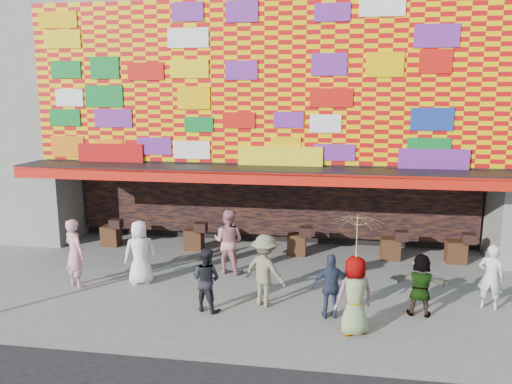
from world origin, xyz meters
TOP-DOWN VIEW (x-y plane):
  - ground at (0.00, 0.00)m, footprint 90.00×90.00m
  - shop_building at (0.00, 8.18)m, footprint 15.20×9.40m
  - ped_a at (-3.10, 1.36)m, footprint 1.03×0.87m
  - ped_b at (-4.77, 0.85)m, footprint 0.83×0.74m
  - ped_c at (-0.83, -0.08)m, footprint 0.91×0.80m
  - ped_d at (0.53, 0.44)m, footprint 1.35×1.14m
  - ped_e at (2.17, -0.03)m, footprint 0.97×0.56m
  - ped_f at (4.26, 0.45)m, footprint 1.45×0.59m
  - ped_g at (2.68, -0.77)m, footprint 1.02×0.87m
  - ped_h at (6.02, 1.12)m, footprint 0.69×0.55m
  - ped_i at (-0.86, 2.61)m, footprint 1.06×0.90m
  - parasol at (2.68, -0.77)m, footprint 1.11×1.13m

SIDE VIEW (x-z plane):
  - ground at x=0.00m, z-range 0.00..0.00m
  - ped_f at x=4.26m, z-range 0.00..1.52m
  - ped_e at x=2.17m, z-range 0.00..1.56m
  - ped_c at x=-0.83m, z-range 0.00..1.57m
  - ped_h at x=6.02m, z-range 0.00..1.63m
  - ped_g at x=2.68m, z-range 0.00..1.77m
  - ped_a at x=-3.10m, z-range 0.00..1.79m
  - ped_d at x=0.53m, z-range 0.00..1.82m
  - ped_b at x=-4.77m, z-range 0.00..1.90m
  - ped_i at x=-0.86m, z-range 0.00..1.91m
  - parasol at x=2.68m, z-range 1.22..3.17m
  - shop_building at x=0.00m, z-range 0.23..10.23m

